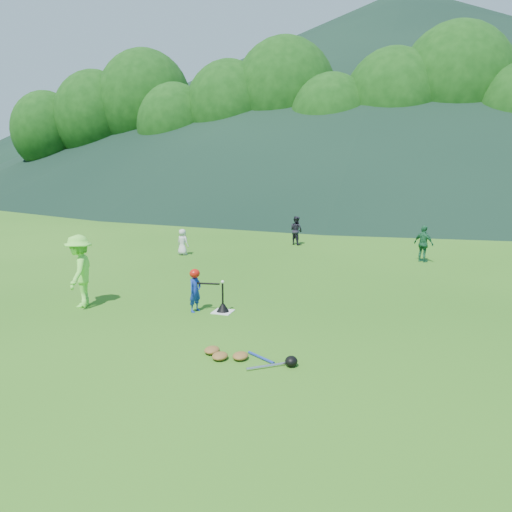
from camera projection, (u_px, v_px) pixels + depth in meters
The scene contains 14 objects.
ground at pixel (223, 312), 11.80m from camera, with size 120.00×120.00×0.00m, color #275C15.
home_plate at pixel (223, 312), 11.80m from camera, with size 0.45×0.45×0.02m, color silver.
baseball at pixel (223, 282), 11.66m from camera, with size 0.08×0.08×0.08m, color white.
batter_child at pixel (195, 291), 11.77m from camera, with size 0.37×0.24×1.01m, color navy.
adult_coach at pixel (80, 271), 12.12m from camera, with size 1.15×0.66×1.77m, color #7AF347.
fielder_a at pixel (183, 242), 18.88m from camera, with size 0.48×0.31×0.99m, color silver.
fielder_b at pixel (296, 230), 21.18m from camera, with size 0.59×0.46×1.22m, color black.
fielder_c at pixel (424, 244), 17.55m from camera, with size 0.76×0.32×1.29m, color #1C6039.
batting_tee at pixel (223, 307), 11.78m from camera, with size 0.30×0.30×0.68m.
batter_gear at pixel (196, 274), 11.68m from camera, with size 0.73×0.26×0.37m.
equipment_pile at pixel (240, 356), 8.98m from camera, with size 1.80×0.79×0.19m.
outfield_fence at pixel (361, 199), 37.78m from camera, with size 70.07×0.08×1.33m.
tree_line at pixel (376, 104), 41.74m from camera, with size 70.04×11.40×14.82m.
distant_hills at pixel (356, 94), 87.62m from camera, with size 155.00×140.00×32.00m.
Camera 1 is at (4.30, -10.52, 3.53)m, focal length 35.00 mm.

